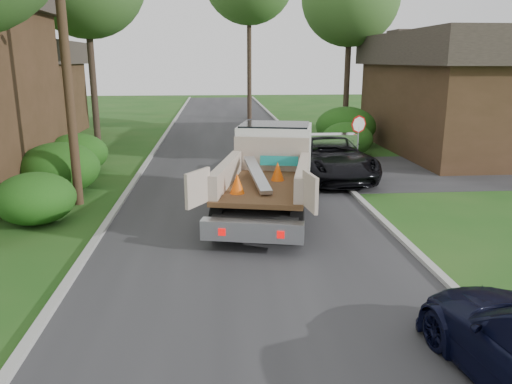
{
  "coord_description": "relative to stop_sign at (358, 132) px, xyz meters",
  "views": [
    {
      "loc": [
        -0.84,
        -11.67,
        4.7
      ],
      "look_at": [
        0.24,
        1.56,
        1.2
      ],
      "focal_mm": 35.0,
      "sensor_mm": 36.0,
      "label": 1
    }
  ],
  "objects": [
    {
      "name": "hedge_left_c",
      "position": [
        -12.0,
        1.0,
        -0.93
      ],
      "size": [
        2.6,
        2.6,
        1.7
      ],
      "primitive_type": "ellipsoid",
      "color": "#104710",
      "rests_on": "ground"
    },
    {
      "name": "house_right",
      "position": [
        7.8,
        5.0,
        1.38
      ],
      "size": [
        9.72,
        12.96,
        6.2
      ],
      "rotation": [
        0.0,
        0.0,
        1.57
      ],
      "color": "#3B2918",
      "rests_on": "ground"
    },
    {
      "name": "house_left_far",
      "position": [
        -18.7,
        13.0,
        1.27
      ],
      "size": [
        7.56,
        7.56,
        6.0
      ],
      "color": "#3B2918",
      "rests_on": "ground"
    },
    {
      "name": "curb_left",
      "position": [
        -9.3,
        1.0,
        -1.72
      ],
      "size": [
        0.2,
        90.0,
        0.12
      ],
      "primitive_type": "cube",
      "color": "#9E9E99",
      "rests_on": "ground"
    },
    {
      "name": "hedge_right_b",
      "position": [
        1.3,
        7.0,
        -0.67
      ],
      "size": [
        3.38,
        3.38,
        2.21
      ],
      "primitive_type": "ellipsoid",
      "color": "#104710",
      "rests_on": "ground"
    },
    {
      "name": "black_pickup",
      "position": [
        -1.43,
        -0.72,
        -0.92
      ],
      "size": [
        3.28,
        6.34,
        1.71
      ],
      "primitive_type": "imported",
      "rotation": [
        0.0,
        0.0,
        0.07
      ],
      "color": "black",
      "rests_on": "ground"
    },
    {
      "name": "ground",
      "position": [
        -5.2,
        -9.0,
        -1.78
      ],
      "size": [
        120.0,
        120.0,
        0.0
      ],
      "primitive_type": "plane",
      "color": "#1B4C15",
      "rests_on": "ground"
    },
    {
      "name": "curb_right",
      "position": [
        -1.1,
        1.0,
        -1.72
      ],
      "size": [
        0.2,
        90.0,
        0.12
      ],
      "primitive_type": "cube",
      "color": "#9E9E99",
      "rests_on": "ground"
    },
    {
      "name": "hedge_left_b",
      "position": [
        -11.7,
        -2.5,
        -0.84
      ],
      "size": [
        2.86,
        2.86,
        1.87
      ],
      "primitive_type": "ellipsoid",
      "color": "#104710",
      "rests_on": "ground"
    },
    {
      "name": "utility_pole",
      "position": [
        -10.68,
        -4.02,
        3.4
      ],
      "size": [
        2.42,
        1.25,
        10.0
      ],
      "color": "#382619",
      "rests_on": "ground"
    },
    {
      "name": "hedge_right_a",
      "position": [
        0.6,
        4.0,
        -0.93
      ],
      "size": [
        2.6,
        2.6,
        1.7
      ],
      "primitive_type": "ellipsoid",
      "color": "#104710",
      "rests_on": "ground"
    },
    {
      "name": "flatbed_truck",
      "position": [
        -4.27,
        -4.82,
        -0.36
      ],
      "size": [
        4.25,
        7.3,
        2.6
      ],
      "rotation": [
        0.0,
        0.0,
        -0.22
      ],
      "color": "black",
      "rests_on": "ground"
    },
    {
      "name": "road",
      "position": [
        -5.2,
        1.0,
        -1.77
      ],
      "size": [
        8.0,
        90.0,
        0.02
      ],
      "primitive_type": "cube",
      "color": "#28282B",
      "rests_on": "ground"
    },
    {
      "name": "stop_sign",
      "position": [
        0.0,
        0.0,
        0.0
      ],
      "size": [
        0.71,
        0.32,
        2.48
      ],
      "color": "slate",
      "rests_on": "ground"
    },
    {
      "name": "hedge_left_a",
      "position": [
        -11.4,
        -6.0,
        -1.01
      ],
      "size": [
        2.34,
        2.34,
        1.53
      ],
      "primitive_type": "ellipsoid",
      "color": "#104710",
      "rests_on": "ground"
    },
    {
      "name": "side_street",
      "position": [
        6.8,
        0.0,
        -1.77
      ],
      "size": [
        16.0,
        7.0,
        0.02
      ],
      "primitive_type": "cube",
      "color": "#28282B",
      "rests_on": "ground"
    }
  ]
}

